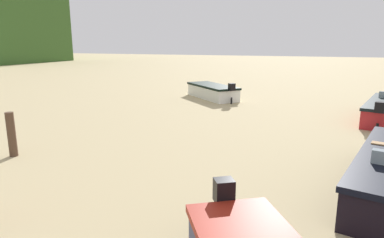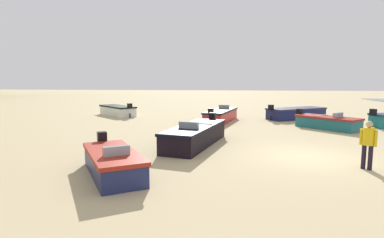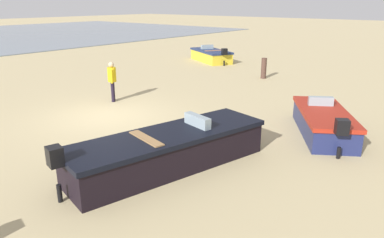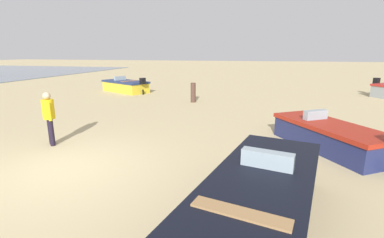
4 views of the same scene
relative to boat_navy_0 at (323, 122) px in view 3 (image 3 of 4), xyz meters
name	(u,v)px [view 3 (image 3 of 4)]	position (x,y,z in m)	size (l,w,h in m)	color
ground_plane	(108,116)	(3.06, -6.60, -0.39)	(160.00, 160.00, 0.00)	tan
boat_navy_0	(323,122)	(0.00, 0.00, 0.00)	(3.66, 3.03, 1.07)	navy
boat_black_1	(169,150)	(4.75, -2.07, 0.07)	(5.48, 2.63, 1.21)	black
boat_yellow_4	(211,55)	(-9.33, -11.17, 0.01)	(3.07, 3.94, 1.10)	gold
mooring_post_mid_beach	(264,68)	(-6.47, -5.59, 0.15)	(0.28, 0.28, 1.08)	#4A3229
beach_walker_distant	(112,78)	(1.58, -8.10, 0.56)	(0.48, 0.48, 1.62)	black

